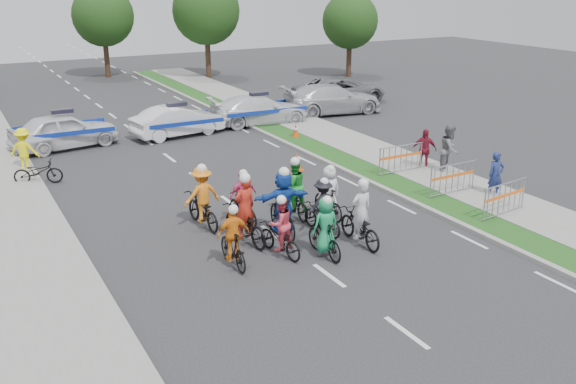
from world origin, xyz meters
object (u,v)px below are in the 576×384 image
rider_8 (294,194)px  cone_0 (297,161)px  rider_4 (322,211)px  tree_2 (350,21)px  parked_bike (38,172)px  barrier_2 (401,160)px  rider_10 (202,203)px  rider_7 (329,197)px  civilian_sedan (332,99)px  barrier_0 (504,200)px  rider_9 (243,203)px  civilian_suv (340,90)px  tree_1 (206,11)px  police_car_1 (178,121)px  spectator_1 (450,149)px  marshal_hiviz (24,150)px  rider_3 (233,242)px  rider_1 (325,233)px  police_car_2 (259,110)px  spectator_0 (496,175)px  cone_1 (296,131)px  rider_0 (360,223)px  barrier_1 (452,180)px  rider_5 (283,207)px  spectator_2 (424,150)px  rider_2 (280,233)px  police_car_0 (64,131)px  rider_6 (245,220)px  tree_4 (103,16)px

rider_8 → cone_0: bearing=-118.0°
rider_4 → tree_2: bearing=-131.4°
parked_bike → barrier_2: bearing=-95.8°
rider_10 → rider_7: bearing=158.3°
civilian_sedan → barrier_0: civilian_sedan is taller
parked_bike → rider_9: bearing=-127.4°
barrier_0 → parked_bike: barrier_0 is taller
civilian_suv → tree_1: 12.87m
police_car_1 → spectator_1: bearing=-155.1°
police_car_1 → marshal_hiviz: (-6.81, -2.43, 0.14)m
rider_3 → barrier_2: (8.54, 4.13, -0.09)m
rider_1 → marshal_hiviz: (-5.78, 11.81, 0.15)m
police_car_2 → tree_2: bearing=-43.3°
rider_1 → rider_8: 3.05m
spectator_0 → cone_1: bearing=113.5°
rider_0 → rider_10: rider_10 is taller
marshal_hiviz → tree_1: 22.63m
barrier_1 → barrier_2: 2.73m
cone_1 → police_car_2: bearing=92.2°
police_car_2 → civilian_sedan: bearing=-78.7°
rider_4 → police_car_2: bearing=-115.1°
rider_9 → rider_5: bearing=111.4°
rider_4 → rider_7: (0.79, 0.92, 0.01)m
civilian_suv → spectator_1: size_ratio=2.95×
civilian_sedan → spectator_2: (-2.42, -10.21, 0.02)m
rider_4 → rider_8: size_ratio=0.90×
spectator_2 → barrier_1: bearing=-82.4°
rider_5 → civilian_suv: 19.35m
rider_3 → barrier_2: 9.48m
civilian_suv → parked_bike: (-17.21, -7.07, -0.32)m
marshal_hiviz → parked_bike: (0.17, -1.80, -0.39)m
rider_2 → barrier_0: (7.19, -0.86, -0.08)m
police_car_0 → parked_bike: bearing=148.9°
police_car_0 → barrier_0: bearing=-155.6°
rider_1 → cone_0: bearing=-113.6°
rider_6 → civilian_suv: bearing=-138.1°
tree_1 → cone_0: bearing=-103.7°
rider_5 → spectator_1: (8.14, 2.22, 0.07)m
rider_5 → barrier_0: 6.79m
rider_8 → rider_6: bearing=30.4°
rider_2 → tree_2: (18.49, 24.36, 3.20)m
rider_3 → rider_5: rider_5 is taller
civilian_suv → tree_4: size_ratio=0.86×
police_car_0 → spectator_2: 14.81m
rider_6 → parked_bike: (-4.16, 8.18, -0.24)m
rider_2 → tree_2: 30.75m
rider_8 → parked_bike: bearing=-45.3°
spectator_0 → cone_0: spectator_0 is taller
rider_9 → cone_1: size_ratio=2.44×
civilian_suv → barrier_2: civilian_suv is taller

